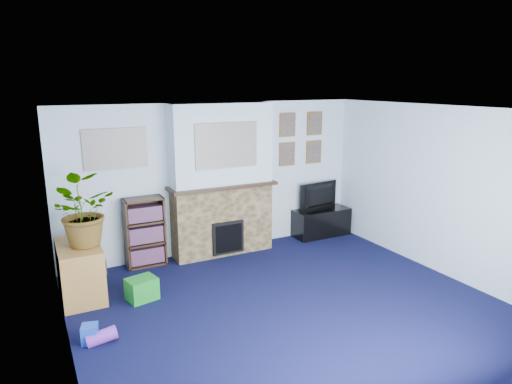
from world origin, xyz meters
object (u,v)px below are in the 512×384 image
tv_stand (321,223)px  sideboard (80,271)px  bookshelf (145,233)px  television (321,196)px

tv_stand → sideboard: 4.20m
bookshelf → sideboard: size_ratio=1.15×
tv_stand → bookshelf: bearing=178.6°
television → sideboard: size_ratio=0.91×
television → bookshelf: (-3.16, 0.06, -0.22)m
bookshelf → television: bearing=-1.0°
television → bookshelf: 3.16m
bookshelf → sideboard: (-1.00, -0.67, -0.15)m
bookshelf → tv_stand: bearing=-1.4°
tv_stand → bookshelf: (-3.16, 0.08, 0.28)m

